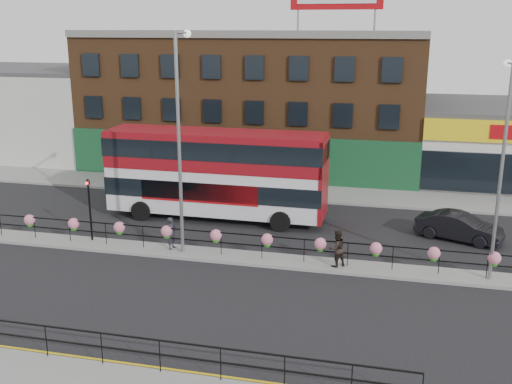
% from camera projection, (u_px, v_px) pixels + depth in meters
% --- Properties ---
extents(ground, '(120.00, 120.00, 0.00)m').
position_uv_depth(ground, '(241.00, 259.00, 28.49)').
color(ground, black).
rests_on(ground, ground).
extents(north_pavement, '(60.00, 4.00, 0.15)m').
position_uv_depth(north_pavement, '(287.00, 192.00, 39.71)').
color(north_pavement, gray).
rests_on(north_pavement, ground).
extents(median, '(60.00, 1.60, 0.15)m').
position_uv_depth(median, '(241.00, 258.00, 28.46)').
color(median, gray).
rests_on(median, ground).
extents(yellow_line_inner, '(60.00, 0.10, 0.01)m').
position_uv_depth(yellow_line_inner, '(165.00, 369.00, 19.40)').
color(yellow_line_inner, gold).
rests_on(yellow_line_inner, ground).
extents(yellow_line_outer, '(60.00, 0.10, 0.01)m').
position_uv_depth(yellow_line_outer, '(163.00, 372.00, 19.23)').
color(yellow_line_outer, gold).
rests_on(yellow_line_outer, ground).
extents(brick_building, '(25.00, 12.21, 10.30)m').
position_uv_depth(brick_building, '(256.00, 100.00, 46.69)').
color(brick_building, brown).
rests_on(brick_building, ground).
extents(warehouse_west, '(15.50, 12.00, 7.30)m').
position_uv_depth(warehouse_west, '(29.00, 110.00, 51.64)').
color(warehouse_west, '#B9BAB4').
rests_on(warehouse_west, ground).
extents(median_railing, '(30.04, 0.56, 1.23)m').
position_uv_depth(median_railing, '(241.00, 238.00, 28.20)').
color(median_railing, black).
rests_on(median_railing, median).
extents(south_railing, '(20.04, 0.05, 1.12)m').
position_uv_depth(south_railing, '(101.00, 341.00, 19.21)').
color(south_railing, black).
rests_on(south_railing, south_pavement).
extents(double_decker_bus, '(12.48, 3.21, 5.04)m').
position_uv_depth(double_decker_bus, '(217.00, 166.00, 33.70)').
color(double_decker_bus, silver).
rests_on(double_decker_bus, ground).
extents(car, '(4.26, 5.28, 1.42)m').
position_uv_depth(car, '(459.00, 227.00, 30.83)').
color(car, black).
rests_on(car, ground).
extents(pedestrian_a, '(0.69, 0.54, 1.60)m').
position_uv_depth(pedestrian_a, '(172.00, 233.00, 29.20)').
color(pedestrian_a, '#22232B').
rests_on(pedestrian_a, median).
extents(pedestrian_b, '(1.48, 1.47, 1.73)m').
position_uv_depth(pedestrian_b, '(337.00, 248.00, 27.04)').
color(pedestrian_b, black).
rests_on(pedestrian_b, median).
extents(lamp_column_west, '(0.37, 1.82, 10.39)m').
position_uv_depth(lamp_column_west, '(180.00, 125.00, 27.58)').
color(lamp_column_west, gray).
rests_on(lamp_column_west, median).
extents(lamp_column_east, '(0.33, 1.62, 9.22)m').
position_uv_depth(lamp_column_east, '(502.00, 154.00, 24.64)').
color(lamp_column_east, gray).
rests_on(lamp_column_east, median).
extents(traffic_light_median, '(0.15, 0.28, 3.65)m').
position_uv_depth(traffic_light_median, '(89.00, 196.00, 29.97)').
color(traffic_light_median, black).
rests_on(traffic_light_median, median).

